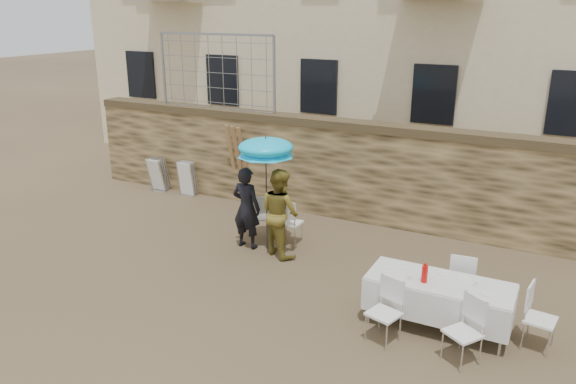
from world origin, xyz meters
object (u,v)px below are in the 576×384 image
at_px(man_suit, 246,208).
at_px(soda_bottle, 425,274).
at_px(table_chair_front_left, 384,312).
at_px(table_chair_front_right, 463,332).
at_px(couple_chair_left, 261,216).
at_px(umbrella, 266,151).
at_px(couple_chair_right, 291,221).
at_px(table_chair_side, 541,318).
at_px(banquet_table, 440,283).
at_px(chair_stack_right, 189,177).
at_px(woman_dress, 280,212).
at_px(chair_stack_left, 162,173).
at_px(table_chair_back, 463,279).

xyz_separation_m(man_suit, soda_bottle, (3.90, -1.41, 0.07)).
bearing_deg(table_chair_front_left, table_chair_front_right, 16.68).
distance_m(couple_chair_left, soda_bottle, 4.38).
bearing_deg(umbrella, couple_chair_right, 56.31).
height_order(table_chair_front_left, table_chair_side, same).
bearing_deg(table_chair_front_right, table_chair_side, 76.93).
relative_size(banquet_table, chair_stack_right, 2.28).
bearing_deg(woman_dress, umbrella, 10.14).
xyz_separation_m(couple_chair_left, chair_stack_left, (-3.95, 1.63, -0.02)).
bearing_deg(table_chair_side, table_chair_back, 67.40).
distance_m(soda_bottle, table_chair_front_right, 1.02).
bearing_deg(chair_stack_left, soda_bottle, -24.63).
height_order(woman_dress, couple_chair_right, woman_dress).
height_order(woman_dress, chair_stack_left, woman_dress).
relative_size(table_chair_front_left, chair_stack_left, 1.04).
bearing_deg(table_chair_side, man_suit, 85.71).
relative_size(table_chair_side, chair_stack_right, 1.04).
xyz_separation_m(couple_chair_left, table_chair_front_left, (3.50, -2.56, 0.00)).
distance_m(table_chair_back, chair_stack_right, 7.81).
height_order(soda_bottle, chair_stack_left, soda_bottle).
bearing_deg(umbrella, man_suit, -165.96).
distance_m(banquet_table, table_chair_front_right, 0.94).
relative_size(table_chair_front_right, table_chair_side, 1.00).
xyz_separation_m(couple_chair_left, chair_stack_right, (-3.05, 1.63, -0.02)).
height_order(couple_chair_left, table_chair_front_left, same).
relative_size(man_suit, couple_chair_left, 1.73).
xyz_separation_m(umbrella, table_chair_front_right, (4.20, -2.11, -1.54)).
bearing_deg(couple_chair_left, woman_dress, 104.29).
bearing_deg(woman_dress, soda_bottle, -178.09).
bearing_deg(woman_dress, chair_stack_left, 1.16).
relative_size(man_suit, couple_chair_right, 1.73).
relative_size(woman_dress, banquet_table, 0.82).
bearing_deg(couple_chair_right, table_chair_back, 163.02).
bearing_deg(table_chair_side, table_chair_front_left, 120.68).
xyz_separation_m(man_suit, couple_chair_left, (0.00, 0.55, -0.35)).
bearing_deg(man_suit, umbrella, -164.73).
xyz_separation_m(man_suit, umbrella, (0.40, 0.10, 1.19)).
xyz_separation_m(couple_chair_right, chair_stack_right, (-3.75, 1.63, -0.02)).
xyz_separation_m(couple_chair_left, banquet_table, (4.10, -1.81, 0.25)).
xyz_separation_m(woman_dress, couple_chair_left, (-0.75, 0.55, -0.38)).
bearing_deg(table_chair_front_left, woman_dress, 160.45).
relative_size(couple_chair_right, banquet_table, 0.46).
bearing_deg(chair_stack_right, soda_bottle, -27.38).
bearing_deg(banquet_table, table_chair_back, 75.96).
distance_m(umbrella, soda_bottle, 3.97).
distance_m(umbrella, table_chair_side, 5.47).
relative_size(table_chair_back, chair_stack_right, 1.04).
distance_m(couple_chair_left, table_chair_front_left, 4.34).
xyz_separation_m(couple_chair_left, table_chair_side, (5.50, -1.71, 0.00)).
bearing_deg(woman_dress, table_chair_side, -167.67).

